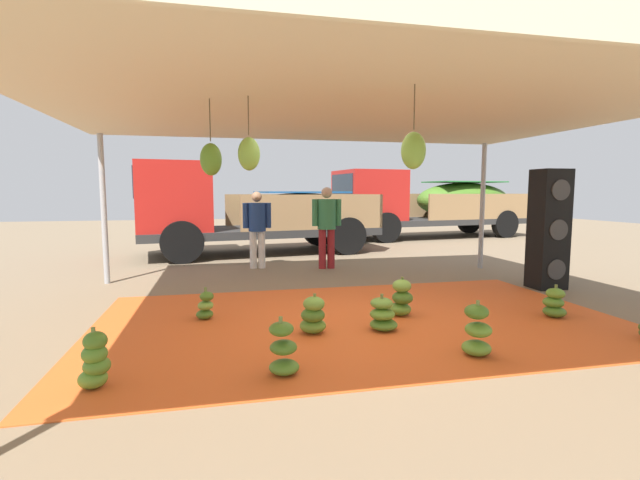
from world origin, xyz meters
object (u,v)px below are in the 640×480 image
Objects in this scene: banana_bunch_7 at (283,350)px; worker_0 at (257,224)px; banana_bunch_0 at (313,316)px; banana_bunch_1 at (95,362)px; cargo_truck_main at (248,210)px; speaker_stack at (549,229)px; banana_bunch_8 at (205,306)px; banana_bunch_3 at (383,315)px; banana_bunch_6 at (401,299)px; banana_bunch_2 at (554,304)px; banana_bunch_5 at (477,332)px; worker_1 at (327,221)px; cargo_truck_far at (429,203)px.

worker_0 reaches higher than banana_bunch_7.
banana_bunch_1 is at bearing -153.36° from banana_bunch_0.
cargo_truck_main is (0.22, 8.25, 0.95)m from banana_bunch_7.
banana_bunch_8 is at bearing -172.71° from speaker_stack.
speaker_stack is (3.63, 1.67, 0.84)m from banana_bunch_3.
banana_bunch_3 is at bearing -130.78° from banana_bunch_6.
banana_bunch_2 is 0.81× the size of banana_bunch_7.
cargo_truck_main is at bearing 102.13° from banana_bunch_5.
speaker_stack is at bearing -40.86° from worker_1.
banana_bunch_8 is 6.43m from cargo_truck_main.
cargo_truck_main is (-3.57, 7.17, 0.99)m from banana_bunch_2.
banana_bunch_3 is at bearing -24.11° from banana_bunch_8.
banana_bunch_1 reaches higher than banana_bunch_8.
worker_1 is at bearing -13.29° from worker_0.
banana_bunch_6 is at bearing -8.88° from banana_bunch_8.
speaker_stack is (-1.98, -8.55, -0.24)m from cargo_truck_far.
banana_bunch_3 is 5.01m from worker_0.
banana_bunch_1 is 0.08× the size of cargo_truck_main.
cargo_truck_main is at bearing 118.93° from worker_1.
cargo_truck_far reaches higher than worker_1.
banana_bunch_2 is at bearing -53.58° from worker_0.
worker_0 is 0.82× the size of speaker_stack.
banana_bunch_3 is at bearing 18.69° from banana_bunch_1.
banana_bunch_7 is 0.30× the size of worker_1.
cargo_truck_far reaches higher than banana_bunch_6.
worker_0 is at bearing 102.71° from banana_bunch_3.
banana_bunch_1 and banana_bunch_7 have the same top height.
banana_bunch_5 is at bearing -138.26° from speaker_stack.
banana_bunch_0 is at bearing 176.01° from banana_bunch_3.
speaker_stack is (4.72, -3.16, 0.05)m from worker_0.
banana_bunch_8 is at bearing -98.74° from cargo_truck_main.
banana_bunch_1 is at bearing -107.68° from worker_0.
banana_bunch_0 is 4.83m from speaker_stack.
cargo_truck_main is at bearing -155.97° from cargo_truck_far.
worker_0 is at bearing -141.17° from cargo_truck_far.
banana_bunch_0 is 1.53m from banana_bunch_8.
banana_bunch_5 is 1.07× the size of banana_bunch_7.
worker_1 is at bearing 55.07° from banana_bunch_8.
cargo_truck_main is at bearing 92.29° from banana_bunch_0.
banana_bunch_1 is 1.24× the size of banana_bunch_2.
cargo_truck_far reaches higher than banana_bunch_0.
banana_bunch_7 is at bearing -114.96° from banana_bunch_0.
banana_bunch_2 is at bearing 15.92° from banana_bunch_7.
worker_0 is at bearing 109.89° from banana_bunch_6.
banana_bunch_3 is 0.81× the size of banana_bunch_5.
worker_1 is (0.38, 4.48, 0.84)m from banana_bunch_3.
worker_0 is (1.00, 3.89, 0.80)m from banana_bunch_8.
banana_bunch_5 is 12.32m from cargo_truck_far.
worker_0 is (-1.73, 5.83, 0.73)m from banana_bunch_5.
banana_bunch_3 reaches higher than banana_bunch_8.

